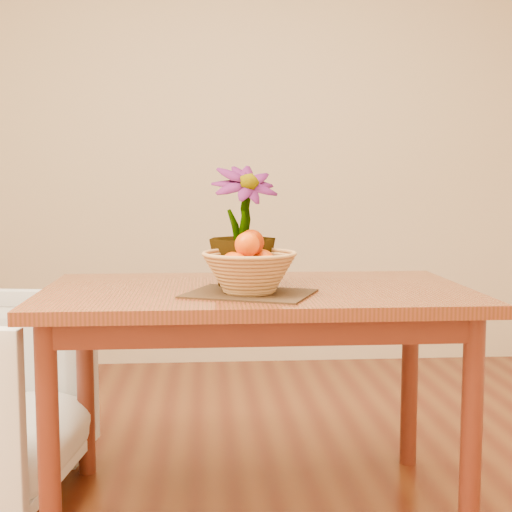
{
  "coord_description": "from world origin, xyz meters",
  "views": [
    {
      "loc": [
        -0.17,
        -2.02,
        1.1
      ],
      "look_at": [
        -0.01,
        0.17,
        0.87
      ],
      "focal_mm": 50.0,
      "sensor_mm": 36.0,
      "label": 1
    }
  ],
  "objects": [
    {
      "name": "orange_pile",
      "position": [
        -0.03,
        0.16,
        0.87
      ],
      "size": [
        0.17,
        0.18,
        0.14
      ],
      "rotation": [
        0.0,
        0.0,
        0.23
      ],
      "color": "#D24803",
      "rests_on": "wicker_basket"
    },
    {
      "name": "potted_plant",
      "position": [
        -0.04,
        0.32,
        0.95
      ],
      "size": [
        0.28,
        0.28,
        0.4
      ],
      "primitive_type": "imported",
      "rotation": [
        0.0,
        0.0,
        0.3
      ],
      "color": "#174614",
      "rests_on": "table"
    },
    {
      "name": "table",
      "position": [
        0.0,
        0.3,
        0.66
      ],
      "size": [
        1.4,
        0.8,
        0.75
      ],
      "color": "maroon",
      "rests_on": "floor"
    },
    {
      "name": "placemat",
      "position": [
        -0.03,
        0.16,
        0.75
      ],
      "size": [
        0.45,
        0.4,
        0.01
      ],
      "primitive_type": "cube",
      "rotation": [
        0.0,
        0.0,
        -0.39
      ],
      "color": "#342213",
      "rests_on": "table"
    },
    {
      "name": "wicker_basket",
      "position": [
        -0.03,
        0.16,
        0.81
      ],
      "size": [
        0.29,
        0.29,
        0.12
      ],
      "color": "tan",
      "rests_on": "placemat"
    },
    {
      "name": "wall_back",
      "position": [
        0.0,
        2.25,
        1.35
      ],
      "size": [
        4.0,
        0.02,
        2.7
      ],
      "primitive_type": "cube",
      "color": "beige",
      "rests_on": "floor"
    }
  ]
}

